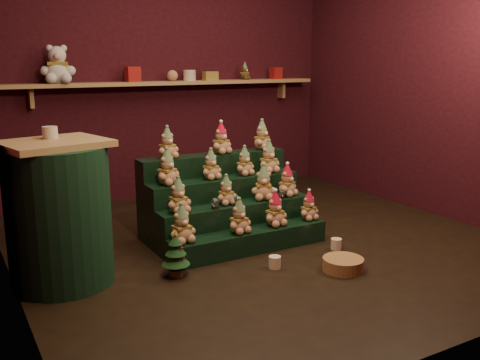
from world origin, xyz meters
TOP-DOWN VIEW (x-y plane):
  - ground at (0.00, 0.00)m, footprint 4.00×4.00m
  - back_wall at (0.00, 2.05)m, footprint 4.00×0.10m
  - right_wall at (2.05, 0.00)m, footprint 0.10×4.00m
  - back_shelf at (0.00, 1.87)m, footprint 3.60×0.26m
  - riser_tier_front at (-0.21, -0.14)m, footprint 1.40×0.22m
  - riser_tier_midfront at (-0.21, 0.08)m, footprint 1.40×0.22m
  - riser_tier_midback at (-0.21, 0.30)m, footprint 1.40×0.22m
  - riser_tier_back at (-0.21, 0.52)m, footprint 1.40×0.22m
  - teddy_0 at (-0.81, -0.13)m, footprint 0.24×0.22m
  - teddy_1 at (-0.31, -0.15)m, footprint 0.23×0.21m
  - teddy_2 at (0.05, -0.13)m, footprint 0.23×0.21m
  - teddy_3 at (0.40, -0.13)m, footprint 0.19×0.18m
  - teddy_4 at (-0.75, 0.06)m, footprint 0.23×0.21m
  - teddy_5 at (-0.30, 0.10)m, footprint 0.18×0.16m
  - teddy_6 at (0.06, 0.08)m, footprint 0.28×0.27m
  - teddy_7 at (0.31, 0.08)m, footprint 0.25×0.24m
  - teddy_8 at (-0.73, 0.31)m, footprint 0.27×0.26m
  - teddy_9 at (-0.33, 0.31)m, footprint 0.21×0.20m
  - teddy_10 at (0.01, 0.31)m, footprint 0.21×0.20m
  - teddy_11 at (0.26, 0.30)m, footprint 0.23×0.21m
  - teddy_12 at (-0.64, 0.51)m, footprint 0.22×0.21m
  - teddy_13 at (-0.13, 0.50)m, footprint 0.24×0.23m
  - teddy_14 at (0.32, 0.52)m, footprint 0.26×0.25m
  - snow_globe_a at (-0.44, 0.02)m, footprint 0.07×0.07m
  - snow_globe_b at (-0.23, 0.02)m, footprint 0.06×0.06m
  - snow_globe_c at (0.21, 0.02)m, footprint 0.06×0.06m
  - side_table at (-1.68, -0.02)m, footprint 0.77×0.71m
  - table_ornament at (-1.68, 0.08)m, footprint 0.10×0.10m
  - mini_christmas_tree at (-0.94, -0.32)m, footprint 0.21×0.21m
  - mug_left at (-0.23, -0.55)m, footprint 0.09×0.09m
  - mug_right at (0.45, -0.46)m, footprint 0.09×0.09m
  - wicker_basket at (0.19, -0.84)m, footprint 0.40×0.40m
  - white_bear at (-1.24, 1.84)m, footprint 0.39×0.36m
  - brown_bear at (0.90, 1.84)m, footprint 0.18×0.17m
  - gift_tin_red_a at (-0.47, 1.85)m, footprint 0.14×0.14m
  - gift_tin_cream at (0.19, 1.85)m, footprint 0.14×0.14m
  - gift_tin_red_b at (1.35, 1.85)m, footprint 0.12×0.12m
  - shelf_plush_ball at (-0.02, 1.85)m, footprint 0.12×0.12m
  - scarf_gift_box at (0.45, 1.85)m, footprint 0.16×0.10m

SIDE VIEW (x-z plane):
  - ground at x=0.00m, z-range 0.00..0.00m
  - mug_right at x=0.45m, z-range 0.00..0.09m
  - mug_left at x=-0.23m, z-range 0.00..0.09m
  - wicker_basket at x=0.19m, z-range 0.00..0.10m
  - riser_tier_front at x=-0.21m, z-range 0.00..0.18m
  - mini_christmas_tree at x=-0.94m, z-range 0.00..0.34m
  - riser_tier_midfront at x=-0.21m, z-range 0.00..0.36m
  - riser_tier_midback at x=-0.21m, z-range 0.00..0.54m
  - teddy_3 at x=0.40m, z-range 0.18..0.43m
  - teddy_1 at x=-0.31m, z-range 0.18..0.46m
  - teddy_2 at x=0.05m, z-range 0.18..0.47m
  - teddy_0 at x=-0.81m, z-range 0.18..0.48m
  - riser_tier_back at x=-0.21m, z-range 0.00..0.72m
  - snow_globe_c at x=0.21m, z-range 0.36..0.44m
  - snow_globe_b at x=-0.23m, z-range 0.36..0.44m
  - snow_globe_a at x=-0.44m, z-range 0.36..0.45m
  - teddy_5 at x=-0.30m, z-range 0.36..0.61m
  - teddy_7 at x=0.31m, z-range 0.36..0.64m
  - teddy_4 at x=-0.75m, z-range 0.36..0.65m
  - side_table at x=-1.68m, z-range -0.01..1.01m
  - teddy_6 at x=0.06m, z-range 0.36..0.67m
  - teddy_10 at x=0.01m, z-range 0.54..0.80m
  - teddy_9 at x=-0.33m, z-range 0.54..0.80m
  - teddy_11 at x=0.26m, z-range 0.54..0.83m
  - teddy_8 at x=-0.73m, z-range 0.54..0.84m
  - teddy_12 at x=-0.64m, z-range 0.72..0.99m
  - teddy_14 at x=0.32m, z-range 0.72..1.00m
  - teddy_13 at x=-0.13m, z-range 0.72..1.00m
  - table_ornament at x=-1.68m, z-range 1.02..1.10m
  - back_shelf at x=0.00m, z-range 1.17..1.41m
  - scarf_gift_box at x=0.45m, z-range 1.32..1.42m
  - gift_tin_cream at x=0.19m, z-range 1.32..1.44m
  - shelf_plush_ball at x=-0.02m, z-range 1.32..1.44m
  - gift_tin_red_b at x=1.35m, z-range 1.32..1.46m
  - back_wall at x=0.00m, z-range 0.00..2.80m
  - right_wall at x=2.05m, z-range 0.00..2.80m
  - gift_tin_red_a at x=-0.47m, z-range 1.32..1.48m
  - brown_bear at x=0.90m, z-range 1.32..1.51m
  - white_bear at x=-1.24m, z-range 1.32..1.79m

